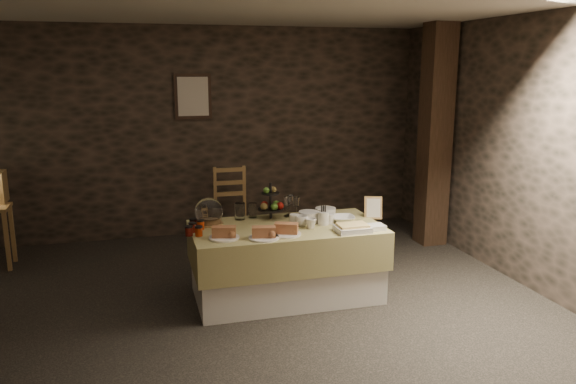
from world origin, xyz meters
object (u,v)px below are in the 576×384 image
object	(u,v)px
buffet_table	(286,256)
timber_column	(435,137)
chair	(232,209)
fruit_stand	(271,205)

from	to	relation	value
buffet_table	timber_column	size ratio (longest dim) A/B	0.66
timber_column	chair	bearing A→B (deg)	162.53
timber_column	fruit_stand	xyz separation A→B (m)	(-2.20, -0.84, -0.48)
chair	fruit_stand	distance (m)	1.63
chair	timber_column	world-z (taller)	timber_column
buffet_table	timber_column	xyz separation A→B (m)	(2.13, 1.14, 0.91)
buffet_table	chair	size ratio (longest dim) A/B	2.44
chair	buffet_table	bearing A→B (deg)	-83.31
buffet_table	chair	world-z (taller)	chair
buffet_table	fruit_stand	size ratio (longest dim) A/B	4.95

